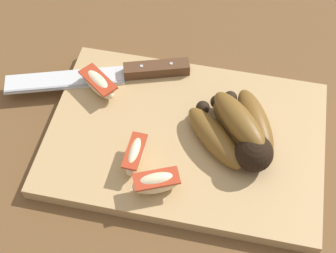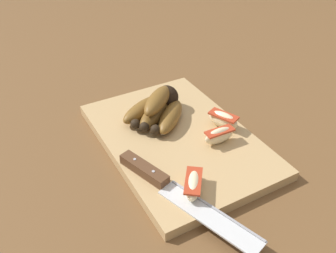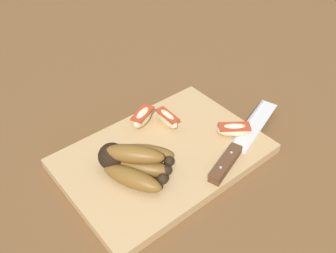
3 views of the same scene
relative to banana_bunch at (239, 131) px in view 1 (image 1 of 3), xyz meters
name	(u,v)px [view 1 (image 1 of 3)]	position (x,y,z in m)	size (l,w,h in m)	color
ground_plane	(199,136)	(-0.05, 0.01, -0.04)	(6.00, 6.00, 0.00)	brown
cutting_board	(185,138)	(-0.07, 0.00, -0.03)	(0.39, 0.26, 0.02)	tan
banana_bunch	(239,131)	(0.00, 0.00, 0.00)	(0.14, 0.15, 0.06)	black
chefs_knife	(125,73)	(-0.18, 0.08, -0.02)	(0.28, 0.12, 0.02)	silver
apple_wedge_near	(99,83)	(-0.21, 0.05, -0.01)	(0.07, 0.06, 0.03)	beige
apple_wedge_middle	(135,155)	(-0.13, -0.06, -0.01)	(0.02, 0.06, 0.03)	beige
apple_wedge_far	(157,183)	(-0.09, -0.10, -0.01)	(0.07, 0.05, 0.03)	beige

